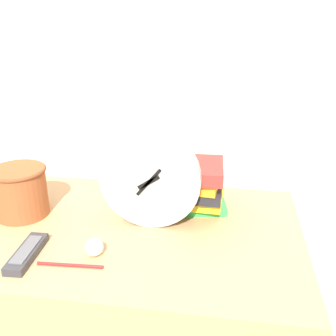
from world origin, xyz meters
TOP-DOWN VIEW (x-y plane):
  - wall_back at (0.00, 0.68)m, footprint 6.00×0.04m
  - desk at (0.00, 0.30)m, footprint 1.11×0.61m
  - desk_clock at (0.14, 0.33)m, footprint 0.27×0.04m
  - book_stack at (0.23, 0.44)m, footprint 0.25×0.20m
  - basket at (-0.24, 0.33)m, footprint 0.16×0.16m
  - tv_remote at (-0.13, 0.13)m, footprint 0.05×0.16m
  - crumpled_paper_ball at (0.03, 0.16)m, footprint 0.04×0.04m
  - pen at (-0.01, 0.11)m, footprint 0.16×0.02m

SIDE VIEW (x-z plane):
  - desk at x=0.00m, z-range 0.00..0.73m
  - pen at x=-0.01m, z-range 0.73..0.74m
  - tv_remote at x=-0.13m, z-range 0.73..0.75m
  - crumpled_paper_ball at x=0.03m, z-range 0.73..0.77m
  - basket at x=-0.24m, z-range 0.74..0.88m
  - book_stack at x=0.23m, z-range 0.73..0.89m
  - desk_clock at x=0.14m, z-range 0.73..1.00m
  - wall_back at x=0.00m, z-range 0.00..2.40m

